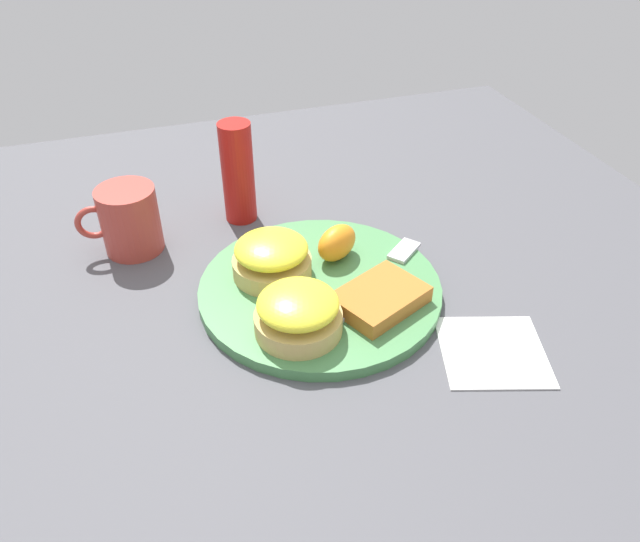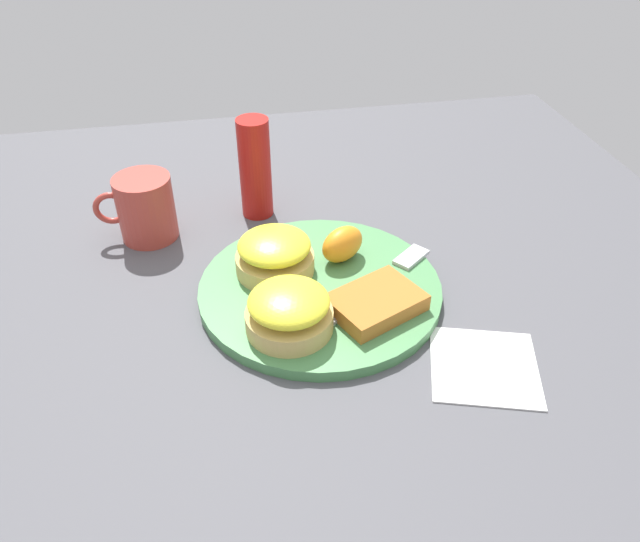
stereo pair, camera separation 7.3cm
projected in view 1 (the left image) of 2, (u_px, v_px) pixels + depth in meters
ground_plane at (320, 294)px, 0.75m from camera, size 1.10×1.10×0.00m
plate at (320, 289)px, 0.74m from camera, size 0.29×0.29×0.01m
sandwich_benedict_left at (272, 257)px, 0.74m from camera, size 0.10×0.10×0.05m
sandwich_benedict_right at (298, 313)px, 0.66m from camera, size 0.10×0.10×0.05m
hashbrown_patty at (380, 298)px, 0.70m from camera, size 0.12×0.11×0.02m
orange_wedge at (337, 243)px, 0.77m from camera, size 0.07×0.06×0.04m
fork at (375, 282)px, 0.74m from camera, size 0.20×0.16×0.00m
cup at (129, 220)px, 0.80m from camera, size 0.10×0.08×0.09m
napkin at (493, 351)px, 0.67m from camera, size 0.14×0.14×0.00m
condiment_bottle at (238, 173)px, 0.84m from camera, size 0.04×0.04×0.14m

